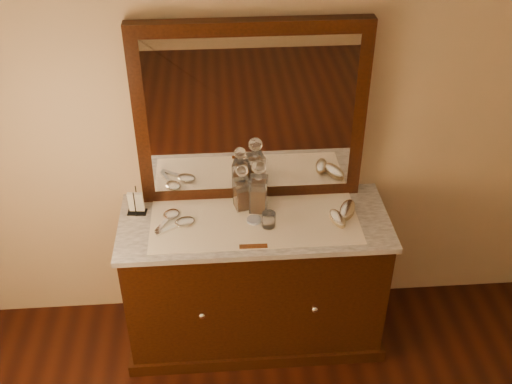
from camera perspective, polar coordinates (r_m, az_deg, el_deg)
dresser_cabinet at (r=3.50m, az=-0.12°, el=-8.38°), size 1.40×0.55×0.82m
dresser_plinth at (r=3.76m, az=-0.12°, el=-12.50°), size 1.46×0.59×0.08m
knob_left at (r=3.27m, az=-5.11°, el=-11.50°), size 0.04×0.04×0.04m
knob_right at (r=3.30m, az=5.55°, el=-10.93°), size 0.04×0.04×0.04m
marble_top at (r=3.22m, az=-0.13°, el=-2.86°), size 1.44×0.59×0.03m
mirror_frame at (r=3.15m, az=-0.48°, el=7.31°), size 1.20×0.08×1.00m
mirror_glass at (r=3.12m, az=-0.43°, el=7.03°), size 1.06×0.01×0.86m
lace_runner at (r=3.20m, az=-0.11°, el=-2.84°), size 1.10×0.45×0.00m
pin_dish at (r=3.20m, az=-0.18°, el=-2.65°), size 0.09×0.09×0.01m
comb at (r=3.03m, az=-0.25°, el=-5.13°), size 0.14×0.03×0.01m
napkin_rack at (r=3.30m, az=-11.23°, el=-1.06°), size 0.11×0.07×0.15m
decanter_left at (r=3.24m, az=-1.31°, el=0.06°), size 0.10×0.10×0.27m
decanter_right at (r=3.22m, az=0.25°, el=0.09°), size 0.11×0.11×0.31m
brush_near at (r=3.21m, az=7.68°, el=-2.50°), size 0.10×0.16×0.04m
brush_far at (r=3.28m, az=8.59°, el=-1.69°), size 0.14×0.19×0.05m
hand_mirror_outer at (r=3.25m, az=-8.15°, el=-2.27°), size 0.14×0.21×0.02m
hand_mirror_inner at (r=3.20m, az=-7.03°, el=-2.93°), size 0.22×0.17×0.02m
tumblers at (r=3.14m, az=1.20°, el=-2.63°), size 0.07×0.07×0.08m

